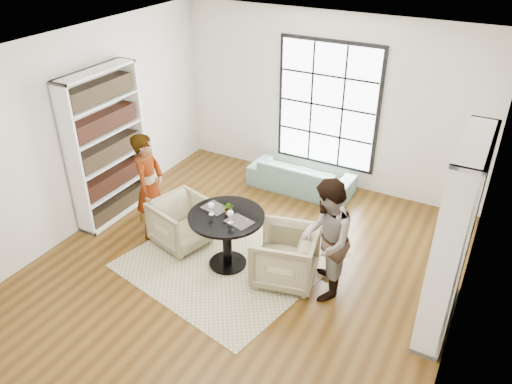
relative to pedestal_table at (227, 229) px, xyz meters
The scene contains 16 objects.
ground 0.65m from the pedestal_table, ahead, with size 6.00×6.00×0.00m, color #593C15.
room_shell 0.89m from the pedestal_table, 65.77° to the left, with size 6.00×6.01×6.00m.
rug 0.60m from the pedestal_table, 105.55° to the left, with size 2.50×2.50×0.01m, color tan.
pedestal_table is the anchor object (origin of this frame).
sofa 2.48m from the pedestal_table, 89.09° to the left, with size 1.84×0.72×0.54m, color gray.
armchair_left 0.90m from the pedestal_table, behind, with size 0.77×0.79×0.72m, color #C5AE8D.
armchair_right 0.87m from the pedestal_table, ahead, with size 0.81×0.83×0.76m, color tan.
person_left 1.43m from the pedestal_table, behind, with size 0.61×0.40×1.66m, color gray.
person_right 1.41m from the pedestal_table, ahead, with size 0.80×0.62×1.65m, color gray.
placemat_left 0.34m from the pedestal_table, 160.25° to the left, with size 0.34×0.26×0.01m, color #282623.
placemat_right 0.33m from the pedestal_table, 13.59° to the right, with size 0.34×0.26×0.01m, color #282623.
cutlery_left 0.34m from the pedestal_table, 160.25° to the left, with size 0.14×0.22×0.01m, color silver, non-canonical shape.
cutlery_right 0.34m from the pedestal_table, 13.59° to the right, with size 0.14×0.22×0.01m, color silver, non-canonical shape.
wine_glass_left 0.42m from the pedestal_table, 158.37° to the right, with size 0.09×0.09×0.19m.
wine_glass_right 0.42m from the pedestal_table, 41.89° to the right, with size 0.09×0.09×0.20m.
flower_centerpiece 0.33m from the pedestal_table, 75.35° to the left, with size 0.17×0.14×0.19m, color gray.
Camera 1 is at (2.76, -4.76, 4.45)m, focal length 35.00 mm.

